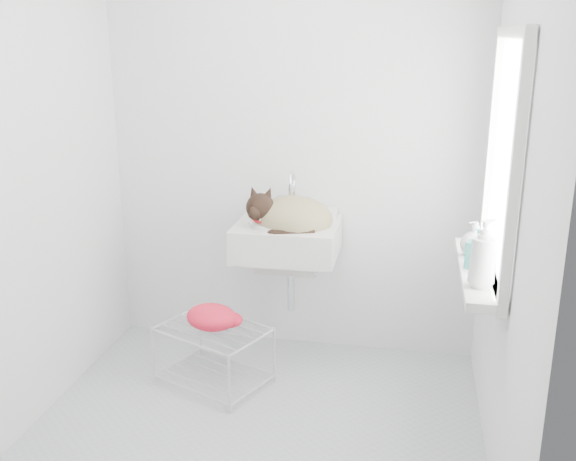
% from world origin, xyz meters
% --- Properties ---
extents(floor, '(2.20, 2.00, 0.02)m').
position_xyz_m(floor, '(0.00, 0.00, 0.00)').
color(floor, '#A6AEB3').
rests_on(floor, ground).
extents(back_wall, '(2.20, 0.02, 2.50)m').
position_xyz_m(back_wall, '(0.00, 1.00, 1.25)').
color(back_wall, white).
rests_on(back_wall, ground).
extents(right_wall, '(0.02, 2.00, 2.50)m').
position_xyz_m(right_wall, '(1.10, 0.00, 1.25)').
color(right_wall, white).
rests_on(right_wall, ground).
extents(left_wall, '(0.02, 2.00, 2.50)m').
position_xyz_m(left_wall, '(-1.10, 0.00, 1.25)').
color(left_wall, white).
rests_on(left_wall, ground).
extents(window_glass, '(0.01, 0.80, 1.00)m').
position_xyz_m(window_glass, '(1.09, 0.20, 1.35)').
color(window_glass, white).
rests_on(window_glass, right_wall).
extents(window_frame, '(0.04, 0.90, 1.10)m').
position_xyz_m(window_frame, '(1.07, 0.20, 1.35)').
color(window_frame, white).
rests_on(window_frame, right_wall).
extents(windowsill, '(0.16, 0.88, 0.04)m').
position_xyz_m(windowsill, '(1.01, 0.20, 0.83)').
color(windowsill, white).
rests_on(windowsill, right_wall).
extents(sink, '(0.57, 0.50, 0.23)m').
position_xyz_m(sink, '(0.02, 0.74, 0.85)').
color(sink, silver).
rests_on(sink, back_wall).
extents(faucet, '(0.21, 0.15, 0.21)m').
position_xyz_m(faucet, '(0.02, 0.92, 0.99)').
color(faucet, silver).
rests_on(faucet, sink).
extents(cat, '(0.47, 0.38, 0.29)m').
position_xyz_m(cat, '(0.03, 0.72, 0.89)').
color(cat, tan).
rests_on(cat, sink).
extents(wire_rack, '(0.66, 0.58, 0.33)m').
position_xyz_m(wire_rack, '(-0.33, 0.41, 0.15)').
color(wire_rack, silver).
rests_on(wire_rack, floor).
extents(towel, '(0.34, 0.29, 0.12)m').
position_xyz_m(towel, '(-0.34, 0.41, 0.36)').
color(towel, '#F03F09').
rests_on(towel, wire_rack).
extents(bottle_a, '(0.13, 0.13, 0.25)m').
position_xyz_m(bottle_a, '(1.00, -0.04, 0.85)').
color(bottle_a, white).
rests_on(bottle_a, windowsill).
extents(bottle_b, '(0.12, 0.12, 0.19)m').
position_xyz_m(bottle_b, '(1.00, 0.18, 0.85)').
color(bottle_b, teal).
rests_on(bottle_b, windowsill).
extents(bottle_c, '(0.16, 0.16, 0.17)m').
position_xyz_m(bottle_c, '(1.00, 0.36, 0.85)').
color(bottle_c, silver).
rests_on(bottle_c, windowsill).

